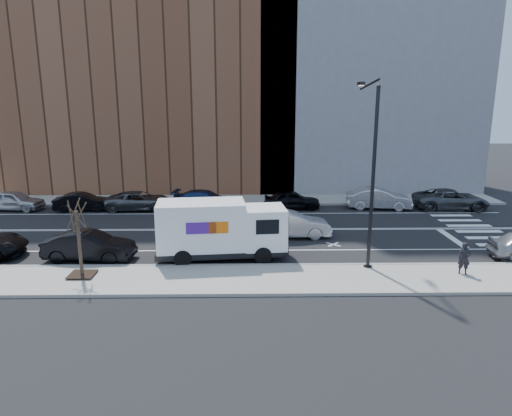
{
  "coord_description": "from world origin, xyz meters",
  "views": [
    {
      "loc": [
        1.03,
        -29.01,
        8.38
      ],
      "look_at": [
        1.46,
        0.24,
        1.4
      ],
      "focal_mm": 32.0,
      "sensor_mm": 36.0,
      "label": 1
    }
  ],
  "objects_px": {
    "fedex_van": "(220,229)",
    "far_parked_b": "(83,202)",
    "far_parked_a": "(14,200)",
    "driving_sedan": "(290,225)",
    "pedestrian": "(464,258)"
  },
  "relations": [
    {
      "from": "driving_sedan",
      "to": "far_parked_a",
      "type": "bearing_deg",
      "value": 67.08
    },
    {
      "from": "far_parked_b",
      "to": "fedex_van",
      "type": "bearing_deg",
      "value": -140.8
    },
    {
      "from": "far_parked_a",
      "to": "pedestrian",
      "type": "relative_size",
      "value": 2.84
    },
    {
      "from": "far_parked_a",
      "to": "driving_sedan",
      "type": "xyz_separation_m",
      "value": [
        20.76,
        -7.48,
        0.05
      ]
    },
    {
      "from": "fedex_van",
      "to": "far_parked_b",
      "type": "height_order",
      "value": "fedex_van"
    },
    {
      "from": "pedestrian",
      "to": "far_parked_a",
      "type": "bearing_deg",
      "value": 166.54
    },
    {
      "from": "driving_sedan",
      "to": "pedestrian",
      "type": "relative_size",
      "value": 3.15
    },
    {
      "from": "fedex_van",
      "to": "far_parked_a",
      "type": "xyz_separation_m",
      "value": [
        -16.66,
        11.3,
        -0.9
      ]
    },
    {
      "from": "far_parked_a",
      "to": "pedestrian",
      "type": "bearing_deg",
      "value": -110.13
    },
    {
      "from": "fedex_van",
      "to": "driving_sedan",
      "type": "height_order",
      "value": "fedex_van"
    },
    {
      "from": "fedex_van",
      "to": "far_parked_b",
      "type": "distance_m",
      "value": 15.81
    },
    {
      "from": "far_parked_a",
      "to": "far_parked_b",
      "type": "height_order",
      "value": "far_parked_a"
    },
    {
      "from": "pedestrian",
      "to": "fedex_van",
      "type": "bearing_deg",
      "value": 179.52
    },
    {
      "from": "fedex_van",
      "to": "far_parked_a",
      "type": "distance_m",
      "value": 20.16
    },
    {
      "from": "far_parked_b",
      "to": "far_parked_a",
      "type": "bearing_deg",
      "value": 80.51
    }
  ]
}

